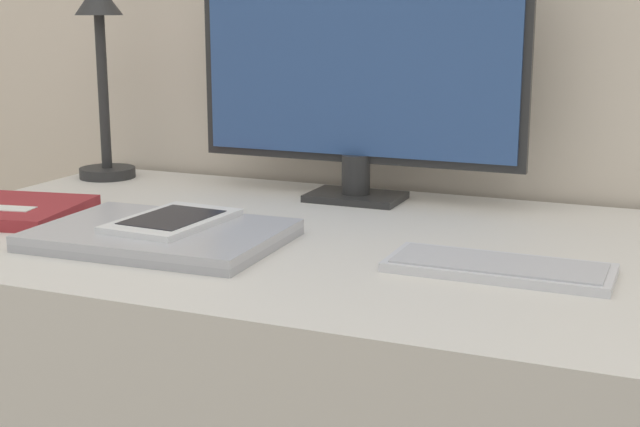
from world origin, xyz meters
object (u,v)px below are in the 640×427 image
at_px(monitor, 357,65).
at_px(ereader, 172,220).
at_px(keyboard, 499,267).
at_px(desk_lamp, 101,60).
at_px(notebook, 13,210).
at_px(laptop, 161,235).

xyz_separation_m(monitor, ereader, (-0.15, -0.36, -0.21)).
relative_size(keyboard, desk_lamp, 0.75).
bearing_deg(monitor, notebook, -144.25).
distance_m(keyboard, laptop, 0.48).
xyz_separation_m(keyboard, laptop, (-0.48, -0.04, 0.00)).
bearing_deg(ereader, monitor, 67.50).
relative_size(keyboard, notebook, 1.18).
distance_m(laptop, ereader, 0.03).
height_order(monitor, notebook, monitor).
distance_m(ereader, desk_lamp, 0.57).
xyz_separation_m(keyboard, notebook, (-0.79, 0.01, 0.00)).
distance_m(monitor, ereader, 0.44).
height_order(monitor, ereader, monitor).
relative_size(monitor, ereader, 2.92).
bearing_deg(ereader, laptop, -97.34).
bearing_deg(monitor, keyboard, -46.94).
xyz_separation_m(keyboard, ereader, (-0.47, -0.01, 0.02)).
bearing_deg(desk_lamp, ereader, -43.97).
height_order(laptop, desk_lamp, desk_lamp).
bearing_deg(laptop, keyboard, 4.79).
bearing_deg(ereader, desk_lamp, 136.03).
distance_m(laptop, desk_lamp, 0.59).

